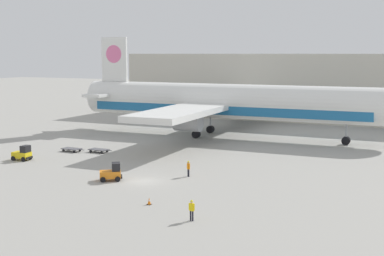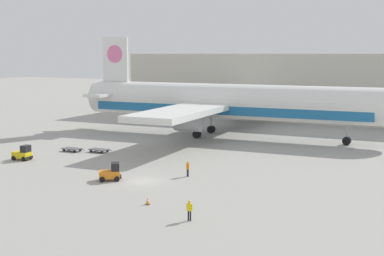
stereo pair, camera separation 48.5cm
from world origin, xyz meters
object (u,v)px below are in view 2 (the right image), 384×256
at_px(baggage_dolly_lead, 72,149).
at_px(ground_crew_near, 189,208).
at_px(baggage_tug_mid, 23,153).
at_px(baggage_tug_foreground, 111,173).
at_px(airplane_main, 223,103).
at_px(ground_crew_far, 188,167).
at_px(baggage_dolly_second, 99,150).
at_px(traffic_cone_near, 147,201).

bearing_deg(baggage_dolly_lead, ground_crew_near, -34.12).
distance_m(baggage_tug_mid, ground_crew_near, 34.33).
distance_m(baggage_tug_foreground, baggage_tug_mid, 17.75).
xyz_separation_m(airplane_main, ground_crew_far, (7.57, -29.37, -4.75)).
xyz_separation_m(baggage_tug_mid, baggage_dolly_second, (5.93, 8.94, -0.49)).
relative_size(ground_crew_far, traffic_cone_near, 2.74).
xyz_separation_m(baggage_dolly_second, ground_crew_far, (18.11, -8.29, 0.70)).
bearing_deg(ground_crew_far, airplane_main, -38.16).
bearing_deg(ground_crew_near, baggage_dolly_lead, -32.69).
distance_m(baggage_tug_mid, traffic_cone_near, 28.02).
bearing_deg(baggage_tug_mid, ground_crew_near, -28.71).
relative_size(ground_crew_near, ground_crew_far, 0.99).
bearing_deg(baggage_tug_foreground, traffic_cone_near, -72.17).
height_order(baggage_dolly_lead, ground_crew_far, ground_crew_far).
height_order(airplane_main, baggage_dolly_second, airplane_main).
distance_m(baggage_dolly_lead, traffic_cone_near, 30.43).
relative_size(baggage_tug_foreground, baggage_dolly_second, 0.75).
bearing_deg(traffic_cone_near, ground_crew_far, 97.50).
distance_m(baggage_tug_mid, baggage_dolly_second, 10.74).
bearing_deg(airplane_main, ground_crew_near, -72.68).
relative_size(airplane_main, baggage_dolly_lead, 15.56).
height_order(baggage_tug_mid, ground_crew_near, baggage_tug_mid).
bearing_deg(baggage_tug_foreground, baggage_tug_mid, 130.43).
bearing_deg(airplane_main, baggage_dolly_second, -117.82).
height_order(baggage_dolly_lead, ground_crew_near, ground_crew_near).
bearing_deg(ground_crew_far, traffic_cone_near, 134.90).
distance_m(airplane_main, ground_crew_far, 30.70).
xyz_separation_m(airplane_main, baggage_tug_foreground, (0.64, -34.72, -4.96)).
bearing_deg(baggage_tug_mid, baggage_tug_foreground, -19.83).
xyz_separation_m(airplane_main, baggage_dolly_second, (-10.54, -21.08, -5.45)).
height_order(baggage_dolly_second, traffic_cone_near, traffic_cone_near).
bearing_deg(traffic_cone_near, airplane_main, 102.47).
height_order(airplane_main, ground_crew_far, airplane_main).
bearing_deg(baggage_dolly_second, traffic_cone_near, -43.17).
relative_size(baggage_tug_mid, traffic_cone_near, 3.82).
bearing_deg(baggage_dolly_lead, airplane_main, 59.54).
distance_m(ground_crew_near, ground_crew_far, 16.44).
height_order(airplane_main, traffic_cone_near, airplane_main).
relative_size(baggage_dolly_second, ground_crew_far, 2.04).
height_order(baggage_tug_foreground, ground_crew_near, baggage_tug_foreground).
height_order(ground_crew_far, traffic_cone_near, ground_crew_far).
bearing_deg(baggage_dolly_second, ground_crew_far, -21.93).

